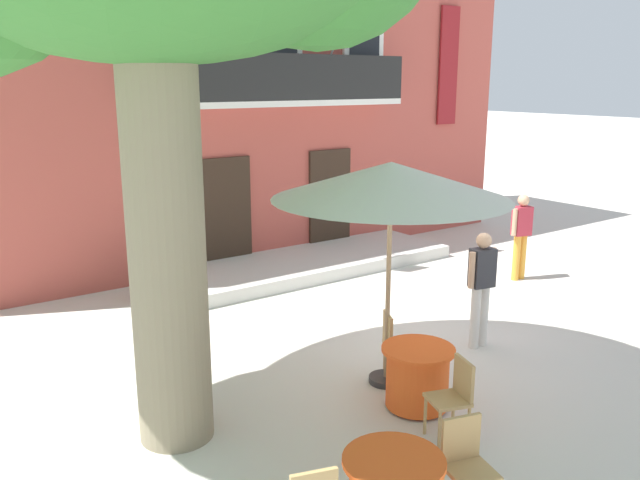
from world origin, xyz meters
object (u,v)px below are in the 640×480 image
at_px(cafe_chair_near_tree_0, 454,394).
at_px(pedestrian_near_entrance, 481,283).
at_px(cafe_table_near_tree, 417,377).
at_px(cafe_umbrella, 391,182).
at_px(cafe_chair_near_tree_1, 395,342).
at_px(ground_planter_left, 142,279).
at_px(cafe_chair_middle_1, 466,461).
at_px(pedestrian_mid_plaza, 521,232).

xyz_separation_m(cafe_chair_near_tree_0, pedestrian_near_entrance, (2.18, 1.55, 0.44)).
relative_size(cafe_table_near_tree, cafe_umbrella, 0.30).
bearing_deg(cafe_umbrella, cafe_chair_near_tree_1, -4.93).
relative_size(cafe_table_near_tree, cafe_chair_near_tree_1, 0.95).
height_order(cafe_chair_near_tree_0, pedestrian_near_entrance, pedestrian_near_entrance).
distance_m(cafe_umbrella, ground_planter_left, 5.56).
height_order(cafe_chair_middle_1, cafe_umbrella, cafe_umbrella).
bearing_deg(ground_planter_left, cafe_chair_near_tree_0, -80.48).
height_order(cafe_chair_near_tree_0, pedestrian_mid_plaza, pedestrian_mid_plaza).
xyz_separation_m(cafe_table_near_tree, pedestrian_mid_plaza, (5.21, 2.60, 0.56)).
xyz_separation_m(cafe_table_near_tree, cafe_chair_middle_1, (-1.03, -1.68, 0.14)).
bearing_deg(pedestrian_near_entrance, cafe_table_near_tree, -157.92).
bearing_deg(cafe_chair_near_tree_1, pedestrian_mid_plaza, 21.06).
height_order(cafe_chair_middle_1, ground_planter_left, cafe_chair_middle_1).
xyz_separation_m(cafe_chair_near_tree_1, cafe_umbrella, (-0.14, 0.01, 2.08)).
bearing_deg(pedestrian_mid_plaza, pedestrian_near_entrance, -150.86).
relative_size(cafe_chair_middle_1, pedestrian_near_entrance, 0.53).
bearing_deg(cafe_table_near_tree, cafe_chair_near_tree_0, -102.93).
distance_m(cafe_table_near_tree, cafe_chair_near_tree_1, 0.77).
xyz_separation_m(cafe_table_near_tree, ground_planter_left, (-1.23, 5.62, 0.01)).
relative_size(cafe_table_near_tree, ground_planter_left, 1.21).
relative_size(cafe_chair_near_tree_0, pedestrian_near_entrance, 0.53).
distance_m(cafe_chair_near_tree_0, cafe_umbrella, 2.55).
distance_m(cafe_chair_near_tree_1, cafe_umbrella, 2.09).
distance_m(cafe_chair_middle_1, cafe_umbrella, 3.38).
xyz_separation_m(cafe_chair_middle_1, ground_planter_left, (-0.21, 7.30, -0.13)).
bearing_deg(cafe_chair_near_tree_1, pedestrian_near_entrance, 3.83).
height_order(cafe_umbrella, pedestrian_near_entrance, cafe_umbrella).
xyz_separation_m(ground_planter_left, pedestrian_near_entrance, (3.25, -4.80, 0.57)).
relative_size(cafe_chair_near_tree_0, cafe_umbrella, 0.31).
bearing_deg(cafe_chair_near_tree_1, ground_planter_left, 107.09).
xyz_separation_m(cafe_chair_near_tree_1, cafe_chair_middle_1, (-1.30, -2.38, 0.00)).
relative_size(cafe_chair_near_tree_1, pedestrian_mid_plaza, 0.54).
xyz_separation_m(cafe_chair_middle_1, pedestrian_mid_plaza, (6.24, 4.28, 0.42)).
bearing_deg(cafe_chair_near_tree_1, cafe_chair_near_tree_0, -107.31).
distance_m(cafe_chair_near_tree_0, ground_planter_left, 6.45).
distance_m(cafe_chair_near_tree_1, cafe_chair_middle_1, 2.71).
xyz_separation_m(cafe_chair_near_tree_0, pedestrian_mid_plaza, (5.38, 3.33, 0.42)).
bearing_deg(cafe_chair_middle_1, cafe_table_near_tree, 58.57).
relative_size(cafe_table_near_tree, pedestrian_mid_plaza, 0.51).
distance_m(cafe_chair_near_tree_1, pedestrian_near_entrance, 1.79).
relative_size(cafe_chair_near_tree_0, pedestrian_mid_plaza, 0.54).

